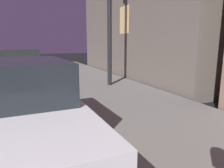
{
  "coord_description": "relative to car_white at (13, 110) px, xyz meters",
  "views": [
    {
      "loc": [
        3.09,
        -0.18,
        1.65
      ],
      "look_at": [
        4.02,
        2.05,
        1.18
      ],
      "focal_mm": 32.56,
      "sensor_mm": 36.0,
      "label": 1
    }
  ],
  "objects": [
    {
      "name": "car_white",
      "position": [
        0.0,
        0.0,
        0.0
      ],
      "size": [
        2.09,
        4.17,
        1.43
      ],
      "color": "silver",
      "rests_on": "ground"
    },
    {
      "name": "car_yellow_cab",
      "position": [
        0.0,
        6.81,
        0.01
      ],
      "size": [
        2.21,
        4.45,
        1.43
      ],
      "color": "gold",
      "rests_on": "ground"
    }
  ]
}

